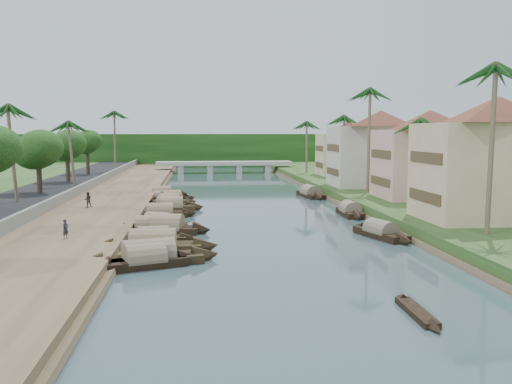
{
  "coord_description": "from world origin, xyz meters",
  "views": [
    {
      "loc": [
        -5.61,
        -46.85,
        8.46
      ],
      "look_at": [
        0.71,
        14.28,
        2.0
      ],
      "focal_mm": 40.0,
      "sensor_mm": 36.0,
      "label": 1
    }
  ],
  "objects": [
    {
      "name": "building_mid",
      "position": [
        19.99,
        14.0,
        6.13
      ],
      "size": [
        14.11,
        14.11,
        9.7
      ],
      "color": "beige",
      "rests_on": "right_bank"
    },
    {
      "name": "person_near",
      "position": [
        -15.11,
        -5.1,
        1.51
      ],
      "size": [
        0.57,
        0.62,
        1.42
      ],
      "primitive_type": "imported",
      "rotation": [
        0.0,
        0.0,
        0.99
      ],
      "color": "#25252C",
      "rests_on": "left_bank"
    },
    {
      "name": "sampan_15",
      "position": [
        9.87,
        9.41,
        0.41
      ],
      "size": [
        1.94,
        7.87,
        2.12
      ],
      "rotation": [
        0.0,
        0.0,
        1.55
      ],
      "color": "black",
      "rests_on": "ground"
    },
    {
      "name": "canoe_0",
      "position": [
        4.49,
        -21.98,
        0.1
      ],
      "size": [
        0.88,
        5.65,
        0.75
      ],
      "rotation": [
        0.0,
        0.0,
        1.55
      ],
      "color": "black",
      "rests_on": "ground"
    },
    {
      "name": "sampan_13",
      "position": [
        -10.29,
        28.86,
        0.41
      ],
      "size": [
        7.12,
        2.27,
        1.96
      ],
      "rotation": [
        0.0,
        0.0,
        0.12
      ],
      "color": "black",
      "rests_on": "ground"
    },
    {
      "name": "sampan_6",
      "position": [
        -9.07,
        3.53,
        0.41
      ],
      "size": [
        6.67,
        4.28,
        2.03
      ],
      "rotation": [
        0.0,
        0.0,
        -0.45
      ],
      "color": "black",
      "rests_on": "ground"
    },
    {
      "name": "sampan_0",
      "position": [
        -8.78,
        -10.45,
        0.42
      ],
      "size": [
        9.78,
        4.29,
        2.49
      ],
      "rotation": [
        0.0,
        0.0,
        0.26
      ],
      "color": "black",
      "rests_on": "ground"
    },
    {
      "name": "building_far",
      "position": [
        18.99,
        28.0,
        6.38
      ],
      "size": [
        15.59,
        15.59,
        10.2
      ],
      "color": "beige",
      "rests_on": "right_bank"
    },
    {
      "name": "palm_2",
      "position": [
        15.0,
        20.31,
        13.16
      ],
      "size": [
        3.2,
        3.2,
        13.85
      ],
      "color": "#715D4B",
      "rests_on": "ground"
    },
    {
      "name": "sampan_14",
      "position": [
        9.08,
        -2.78,
        0.41
      ],
      "size": [
        3.66,
        8.32,
        2.02
      ],
      "rotation": [
        0.0,
        0.0,
        1.84
      ],
      "color": "black",
      "rests_on": "ground"
    },
    {
      "name": "sampan_16",
      "position": [
        9.16,
        26.44,
        0.42
      ],
      "size": [
        2.79,
        9.44,
        2.26
      ],
      "rotation": [
        0.0,
        0.0,
        1.69
      ],
      "color": "black",
      "rests_on": "ground"
    },
    {
      "name": "bridge",
      "position": [
        0.0,
        72.0,
        1.72
      ],
      "size": [
        28.0,
        4.0,
        2.4
      ],
      "color": "#A6A59B",
      "rests_on": "ground"
    },
    {
      "name": "road",
      "position": [
        -24.5,
        20.0,
        0.7
      ],
      "size": [
        8.0,
        180.0,
        1.4
      ],
      "primitive_type": "cube",
      "color": "black",
      "rests_on": "ground"
    },
    {
      "name": "treeline",
      "position": [
        0.0,
        100.0,
        4.0
      ],
      "size": [
        120.0,
        14.0,
        8.0
      ],
      "color": "#11350E",
      "rests_on": "ground"
    },
    {
      "name": "sampan_5",
      "position": [
        -8.16,
        1.05,
        0.42
      ],
      "size": [
        7.88,
        3.56,
        2.42
      ],
      "rotation": [
        0.0,
        0.0,
        -0.23
      ],
      "color": "black",
      "rests_on": "ground"
    },
    {
      "name": "sampan_4",
      "position": [
        -9.66,
        1.53,
        0.41
      ],
      "size": [
        7.12,
        1.82,
        2.05
      ],
      "rotation": [
        0.0,
        0.0,
        0.01
      ],
      "color": "black",
      "rests_on": "ground"
    },
    {
      "name": "canoe_1",
      "position": [
        -6.69,
        -5.63,
        0.1
      ],
      "size": [
        4.47,
        1.94,
        0.72
      ],
      "rotation": [
        0.0,
        0.0,
        0.28
      ],
      "color": "black",
      "rests_on": "ground"
    },
    {
      "name": "left_bank",
      "position": [
        -16.0,
        20.0,
        0.4
      ],
      "size": [
        10.0,
        180.0,
        0.8
      ],
      "primitive_type": "cube",
      "color": "brown",
      "rests_on": "ground"
    },
    {
      "name": "right_bank",
      "position": [
        19.0,
        20.0,
        0.6
      ],
      "size": [
        16.0,
        180.0,
        1.2
      ],
      "primitive_type": "cube",
      "color": "#26441B",
      "rests_on": "ground"
    },
    {
      "name": "palm_7",
      "position": [
        14.0,
        54.2,
        9.94
      ],
      "size": [
        3.2,
        3.2,
        10.49
      ],
      "color": "#715D4B",
      "rests_on": "ground"
    },
    {
      "name": "sampan_2",
      "position": [
        -8.79,
        -6.38,
        0.42
      ],
      "size": [
        9.55,
        2.28,
        2.47
      ],
      "rotation": [
        0.0,
        0.0,
        -0.01
      ],
      "color": "black",
      "rests_on": "ground"
    },
    {
      "name": "building_near",
      "position": [
        18.99,
        -2.0,
        6.38
      ],
      "size": [
        14.85,
        14.85,
        10.2
      ],
      "color": "beige",
      "rests_on": "right_bank"
    },
    {
      "name": "tree_4",
      "position": [
        -24.0,
        36.71,
        6.49
      ],
      "size": [
        4.84,
        4.84,
        7.17
      ],
      "color": "#3F2F24",
      "rests_on": "ground"
    },
    {
      "name": "palm_3",
      "position": [
        16.0,
        37.05,
        10.51
      ],
      "size": [
        3.2,
        3.2,
        11.09
      ],
      "color": "#715D4B",
      "rests_on": "ground"
    },
    {
      "name": "ground",
      "position": [
        0.0,
        0.0,
        0.0
      ],
      "size": [
        220.0,
        220.0,
        0.0
      ],
      "primitive_type": "plane",
      "color": "#384F55",
      "rests_on": "ground"
    },
    {
      "name": "building_distant",
      "position": [
        19.99,
        48.0,
        5.88
      ],
      "size": [
        12.62,
        12.62,
        9.2
      ],
      "color": "beige",
      "rests_on": "right_bank"
    },
    {
      "name": "sampan_1",
      "position": [
        -8.96,
        -11.24,
        0.42
      ],
      "size": [
        7.43,
        4.16,
        2.19
      ],
      "rotation": [
        0.0,
        0.0,
        0.36
      ],
      "color": "black",
      "rests_on": "ground"
    },
    {
      "name": "palm_5",
      "position": [
        -24.0,
        12.87,
        10.78
      ],
      "size": [
        3.2,
        3.2,
        11.16
      ],
      "color": "#715D4B",
      "rests_on": "ground"
    },
    {
      "name": "sampan_3",
      "position": [
        -8.97,
        -3.6,
        0.41
      ],
      "size": [
        6.93,
        1.87,
        1.9
      ],
      "rotation": [
        0.0,
        0.0,
        0.06
      ],
      "color": "black",
      "rests_on": "ground"
    },
    {
      "name": "canoe_2",
      "position": [
        -9.71,
        15.7,
        0.1
      ],
      "size": [
        5.63,
        2.29,
        0.82
      ],
      "rotation": [
        0.0,
        0.0,
        -0.27
      ],
      "color": "black",
      "rests_on": "ground"
    },
    {
      "name": "palm_8",
      "position": [
        -20.5,
        58.97,
        11.78
      ],
      "size": [
        3.2,
        3.2,
        12.19
      ],
      "color": "#715D4B",
      "rests_on": "ground"
    },
    {
      "name": "sampan_8",
      "position": [
        -8.42,
        15.06,
        0.42
      ],
      "size": [
        7.19,
        2.1,
        2.22
      ],
      "rotation": [
        0.0,
        0.0,
        0.03
      ],
      "color": "black",
      "rests_on": "ground"
    },
    {
      "name": "tree_3",
      "position": [
        -24.0,
        21.77,
        6.35
      ],
      "size": [
        5.13,
        5.13,
        7.14
      ],
      "color": "#3F2F24",
      "rests_on": "ground"
    },
    {
      "name": "retaining_wall",
      "position": [
        -20.2,
        20.0,
        1.35
      ],
      "size": [
        0.4,
        180.0,
        1.1
      ],
      "primitive_type": "cube",
      "color": "gray",
      "rests_on": "left_bank"
    },
    {
      "name": "palm_0",
      "position": [
        15.0,
        -8.55,
        12.71
      ],
      "size": [
        3.2,
        3.2,
        13.38
      ],
      "color": "#715D4B",
      "rests_on": "ground"
    },
    {
      "name": "sampan_10",
      "position": [
        -8.84,
        20.04,
        0.4
      ],
      "size": [
        6.49,
        1.74,
        1.83
      ],
      "rotation": [
        0.0,
        0.0,
        0.05
      ],
      "color": "black",
      "rests_on": "ground"
    },
    {
      "name": "palm_1",
      "position": [
        16.0,
        7.09,
        9.4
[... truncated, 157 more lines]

